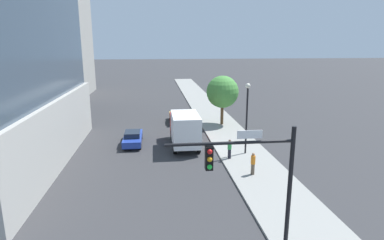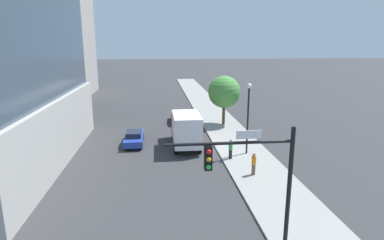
% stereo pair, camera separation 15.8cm
% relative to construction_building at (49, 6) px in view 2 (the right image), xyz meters
% --- Properties ---
extents(sidewalk, '(4.64, 120.00, 0.15)m').
position_rel_construction_building_xyz_m(sidewalk, '(27.19, -35.46, -16.40)').
color(sidewalk, gray).
rests_on(sidewalk, ground).
extents(construction_building, '(24.26, 15.22, 38.93)m').
position_rel_construction_building_xyz_m(construction_building, '(0.00, 0.00, 0.00)').
color(construction_building, '#9E9B93').
rests_on(construction_building, ground).
extents(traffic_light_pole, '(5.67, 0.48, 6.16)m').
position_rel_construction_building_xyz_m(traffic_light_pole, '(23.55, -51.74, -12.12)').
color(traffic_light_pole, black).
rests_on(traffic_light_pole, sidewalk).
extents(street_lamp, '(0.44, 0.44, 6.30)m').
position_rel_construction_building_xyz_m(street_lamp, '(27.32, -37.77, -12.25)').
color(street_lamp, black).
rests_on(street_lamp, sidewalk).
extents(street_tree, '(3.85, 3.85, 5.91)m').
position_rel_construction_building_xyz_m(street_tree, '(27.41, -27.08, -12.35)').
color(street_tree, brown).
rests_on(street_tree, sidewalk).
extents(car_blue, '(1.76, 4.79, 1.38)m').
position_rel_construction_building_xyz_m(car_blue, '(17.07, -33.49, -15.79)').
color(car_blue, '#233D9E').
rests_on(car_blue, ground).
extents(car_gold, '(1.85, 4.61, 1.45)m').
position_rel_construction_building_xyz_m(car_gold, '(22.12, -24.88, -15.74)').
color(car_gold, '#AD8938').
rests_on(car_gold, ground).
extents(box_truck, '(2.47, 6.70, 3.38)m').
position_rel_construction_building_xyz_m(box_truck, '(22.12, -34.80, -14.59)').
color(box_truck, '#B21E1E').
rests_on(box_truck, ground).
extents(pedestrian_green_shirt, '(0.34, 0.34, 1.68)m').
position_rel_construction_building_xyz_m(pedestrian_green_shirt, '(25.58, -38.94, -15.47)').
color(pedestrian_green_shirt, black).
rests_on(pedestrian_green_shirt, sidewalk).
extents(pedestrian_orange_shirt, '(0.34, 0.34, 1.70)m').
position_rel_construction_building_xyz_m(pedestrian_orange_shirt, '(26.53, -42.52, -15.45)').
color(pedestrian_orange_shirt, brown).
rests_on(pedestrian_orange_shirt, sidewalk).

